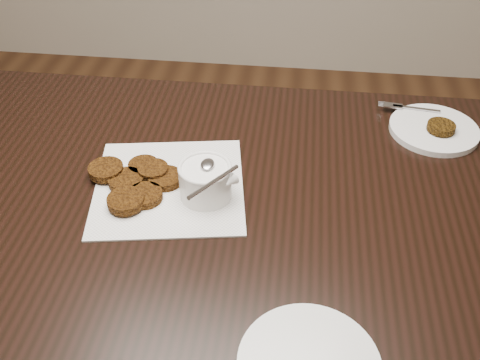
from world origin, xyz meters
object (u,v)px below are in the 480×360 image
(napkin, at_px, (169,186))
(plate_with_patty, at_px, (434,127))
(table, at_px, (214,311))
(sauce_ramekin, at_px, (205,167))

(napkin, relative_size, plate_with_patty, 1.48)
(napkin, xyz_separation_m, plate_with_patty, (0.55, 0.26, 0.01))
(napkin, bearing_deg, table, -9.98)
(table, xyz_separation_m, plate_with_patty, (0.47, 0.27, 0.39))
(plate_with_patty, bearing_deg, table, -149.88)
(table, height_order, plate_with_patty, plate_with_patty)
(sauce_ramekin, height_order, plate_with_patty, sauce_ramekin)
(sauce_ramekin, relative_size, plate_with_patty, 0.70)
(table, distance_m, plate_with_patty, 0.67)
(table, xyz_separation_m, sauce_ramekin, (-0.00, -0.00, 0.45))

